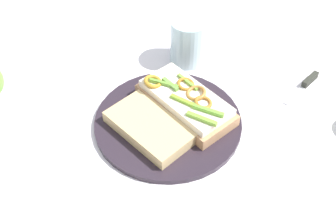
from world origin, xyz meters
TOP-DOWN VIEW (x-y plane):
  - ground_plane at (0.00, 0.00)m, footprint 2.00×2.00m
  - plate at (0.00, 0.00)m, footprint 0.26×0.26m
  - sandwich at (0.01, 0.04)m, footprint 0.20×0.14m
  - bread_slice_side at (-0.01, -0.04)m, footprint 0.17×0.12m
  - drinking_glass at (-0.06, 0.18)m, footprint 0.07×0.07m
  - knife at (0.18, 0.23)m, footprint 0.03×0.11m

SIDE VIEW (x-z plane):
  - ground_plane at x=0.00m, z-range 0.00..0.00m
  - plate at x=0.00m, z-range 0.00..0.01m
  - knife at x=0.18m, z-range 0.00..0.01m
  - bread_slice_side at x=-0.01m, z-range 0.01..0.03m
  - sandwich at x=0.01m, z-range 0.00..0.05m
  - drinking_glass at x=-0.06m, z-range 0.00..0.09m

